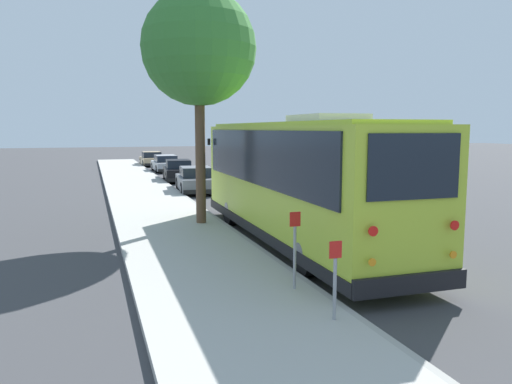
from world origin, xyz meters
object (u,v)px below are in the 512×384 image
parked_sedan_tan (152,159)px  sign_post_near (335,279)px  parked_sedan_gray (196,180)px  street_tree (198,41)px  sign_post_far (295,249)px  shuttle_bus (295,176)px  parked_sedan_black (178,171)px  parked_sedan_silver (165,164)px

parked_sedan_tan → sign_post_near: bearing=178.1°
parked_sedan_tan → parked_sedan_gray: bearing=-179.8°
street_tree → sign_post_far: street_tree is taller
shuttle_bus → parked_sedan_black: 18.30m
parked_sedan_gray → parked_sedan_tan: bearing=4.5°
parked_sedan_black → sign_post_near: 24.18m
parked_sedan_black → parked_sedan_gray: bearing=-175.9°
shuttle_bus → street_tree: size_ratio=1.39×
sign_post_near → parked_sedan_tan: bearing=-2.1°
parked_sedan_gray → sign_post_near: (-18.22, 1.41, 0.22)m
parked_sedan_gray → street_tree: bearing=174.0°
shuttle_bus → parked_sedan_gray: 12.41m
parked_sedan_tan → street_tree: 29.06m
street_tree → sign_post_far: 9.07m
parked_sedan_tan → sign_post_far: size_ratio=2.73×
parked_sedan_black → parked_sedan_silver: size_ratio=1.03×
street_tree → sign_post_far: (-7.48, -0.27, -5.13)m
parked_sedan_tan → street_tree: street_tree is taller
parked_sedan_black → sign_post_near: size_ratio=3.47×
shuttle_bus → parked_sedan_silver: (25.48, 0.02, -1.36)m
parked_sedan_black → parked_sedan_tan: (13.52, 0.09, -0.04)m
parked_sedan_black → street_tree: size_ratio=0.56×
street_tree → sign_post_near: (-9.16, -0.27, -5.23)m
parked_sedan_gray → parked_sedan_silver: size_ratio=0.97×
parked_sedan_black → sign_post_near: bearing=-178.6°
parked_sedan_silver → street_tree: bearing=175.0°
shuttle_bus → sign_post_far: size_ratio=7.41×
parked_sedan_gray → parked_sedan_silver: (13.15, -0.33, -0.03)m
parked_sedan_black → parked_sedan_tan: parked_sedan_black is taller
parked_sedan_tan → street_tree: size_ratio=0.51×
street_tree → parked_sedan_silver: bearing=-5.2°
sign_post_far → parked_sedan_gray: bearing=-4.9°
parked_sedan_black → parked_sedan_tan: 13.52m
parked_sedan_gray → sign_post_far: bearing=179.6°
parked_sedan_silver → parked_sedan_tan: bearing=3.1°
parked_sedan_gray → sign_post_far: (-16.53, 1.41, 0.32)m
parked_sedan_silver → street_tree: size_ratio=0.55×
parked_sedan_black → parked_sedan_tan: bearing=5.3°
parked_sedan_gray → parked_sedan_tan: parked_sedan_gray is taller
parked_sedan_black → sign_post_near: (-24.13, 1.50, 0.21)m
parked_sedan_gray → sign_post_near: size_ratio=3.27×
parked_sedan_gray → parked_sedan_black: (5.91, -0.09, 0.01)m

